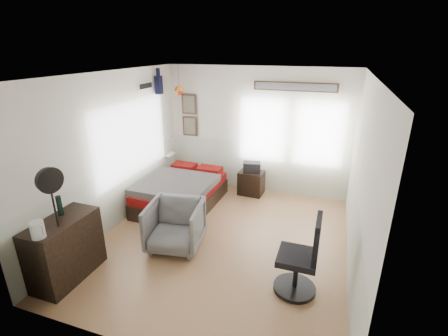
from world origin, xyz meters
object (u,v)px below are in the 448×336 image
(armchair, at_px, (175,225))
(bed, at_px, (181,192))
(dresser, at_px, (65,249))
(task_chair, at_px, (302,262))
(nightstand, at_px, (251,183))

(armchair, bearing_deg, bed, 103.73)
(bed, relative_size, dresser, 1.92)
(bed, distance_m, task_chair, 3.13)
(task_chair, bearing_deg, dresser, -166.11)
(dresser, relative_size, task_chair, 0.89)
(dresser, xyz_separation_m, task_chair, (3.11, 0.76, 0.01))
(armchair, distance_m, task_chair, 2.07)
(task_chair, bearing_deg, bed, 146.20)
(nightstand, distance_m, task_chair, 3.09)
(bed, xyz_separation_m, task_chair, (2.59, -1.75, 0.16))
(dresser, bearing_deg, armchair, 46.73)
(dresser, distance_m, armchair, 1.59)
(dresser, xyz_separation_m, nightstand, (1.74, 3.51, -0.19))
(dresser, bearing_deg, nightstand, 63.73)
(armchair, relative_size, task_chair, 0.76)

